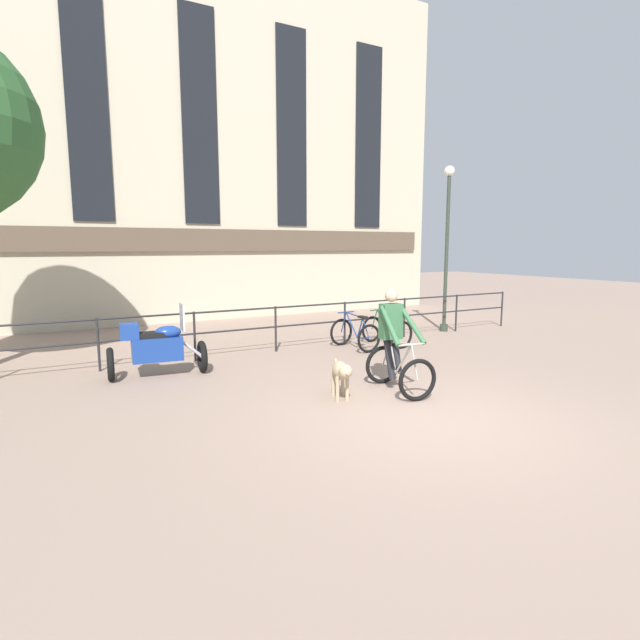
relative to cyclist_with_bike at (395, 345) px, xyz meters
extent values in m
plane|color=gray|center=(-0.48, -1.39, -0.76)|extent=(60.00, 60.00, 0.00)
cylinder|color=#232326|center=(-4.23, 3.81, -0.24)|extent=(0.05, 0.05, 1.05)
cylinder|color=#232326|center=(-2.35, 3.81, -0.24)|extent=(0.05, 0.05, 1.05)
cylinder|color=#232326|center=(-0.48, 3.81, -0.24)|extent=(0.05, 0.05, 1.05)
cylinder|color=#232326|center=(1.40, 3.81, -0.24)|extent=(0.05, 0.05, 1.05)
cylinder|color=#232326|center=(3.27, 3.81, -0.24)|extent=(0.05, 0.05, 1.05)
cylinder|color=#232326|center=(5.15, 3.81, -0.24)|extent=(0.05, 0.05, 1.05)
cylinder|color=#232326|center=(7.02, 3.81, -0.24)|extent=(0.05, 0.05, 1.05)
cylinder|color=#232326|center=(-0.48, 3.81, 0.26)|extent=(15.00, 0.04, 0.04)
cylinder|color=#232326|center=(-0.48, 3.81, -0.19)|extent=(15.00, 0.04, 0.04)
cube|color=#BCB299|center=(-0.48, 9.61, 5.00)|extent=(18.00, 0.60, 11.53)
cube|color=brown|center=(-0.48, 9.25, 1.84)|extent=(17.10, 0.12, 0.70)
cube|color=black|center=(-3.63, 9.28, 5.58)|extent=(1.10, 0.06, 6.46)
cube|color=black|center=(-0.48, 9.28, 5.58)|extent=(1.10, 0.06, 6.46)
cube|color=black|center=(2.67, 9.28, 5.58)|extent=(1.10, 0.06, 6.46)
cube|color=black|center=(5.82, 9.28, 5.58)|extent=(1.10, 0.06, 6.46)
torus|color=black|center=(-0.09, -0.68, -0.42)|extent=(0.68, 0.16, 0.68)
torus|color=black|center=(0.05, 0.41, -0.42)|extent=(0.68, 0.16, 0.68)
cylinder|color=#9E998E|center=(-0.03, -0.26, -0.19)|extent=(0.10, 0.49, 0.60)
cylinder|color=#9E998E|center=(0.01, 0.07, -0.22)|extent=(0.07, 0.23, 0.52)
cylinder|color=#9E998E|center=(-0.02, -0.16, 0.07)|extent=(0.12, 0.66, 0.10)
cylinder|color=#9E998E|center=(0.03, 0.19, -0.45)|extent=(0.08, 0.44, 0.08)
cylinder|color=#9E998E|center=(0.04, 0.29, -0.19)|extent=(0.06, 0.27, 0.47)
cylinder|color=#9E998E|center=(-0.07, -0.58, -0.16)|extent=(0.06, 0.23, 0.54)
cylinder|color=#9E998E|center=(-0.06, -0.49, 0.10)|extent=(0.48, 0.09, 0.03)
cube|color=black|center=(0.02, 0.17, 0.06)|extent=(0.15, 0.25, 0.05)
cube|color=#33603D|center=(0.02, 0.17, 0.39)|extent=(0.38, 0.26, 0.60)
sphere|color=tan|center=(0.02, 0.17, 0.83)|extent=(0.22, 0.22, 0.22)
cylinder|color=#33603D|center=(-0.23, -0.13, 0.37)|extent=(0.23, 0.71, 0.60)
cylinder|color=#33603D|center=(0.19, -0.18, 0.37)|extent=(0.11, 0.72, 0.60)
cylinder|color=black|center=(-0.06, 0.08, -0.25)|extent=(0.12, 0.31, 0.69)
cylinder|color=black|center=(0.08, 0.06, -0.19)|extent=(0.18, 0.32, 0.58)
ellipsoid|color=tan|center=(-1.06, 0.04, -0.30)|extent=(0.39, 0.55, 0.28)
cylinder|color=tan|center=(-1.13, -0.15, -0.28)|extent=(0.20, 0.19, 0.16)
sphere|color=tan|center=(-1.19, -0.32, -0.23)|extent=(0.21, 0.21, 0.21)
cone|color=tan|center=(-1.22, -0.40, -0.24)|extent=(0.15, 0.16, 0.12)
cylinder|color=tan|center=(-0.97, 0.32, -0.25)|extent=(0.10, 0.18, 0.10)
cylinder|color=tan|center=(-1.19, -0.09, -0.56)|extent=(0.06, 0.06, 0.40)
cylinder|color=tan|center=(-1.04, -0.14, -0.56)|extent=(0.06, 0.06, 0.40)
cylinder|color=tan|center=(-1.09, 0.21, -0.56)|extent=(0.06, 0.06, 0.40)
cylinder|color=tan|center=(-0.94, 0.16, -0.56)|extent=(0.06, 0.06, 0.40)
torus|color=black|center=(-2.51, 2.75, -0.45)|extent=(0.18, 0.63, 0.62)
torus|color=black|center=(-4.13, 2.92, -0.45)|extent=(0.18, 0.63, 0.62)
cube|color=navy|center=(-3.32, 2.84, -0.23)|extent=(0.93, 0.49, 0.44)
ellipsoid|color=navy|center=(-3.12, 2.81, 0.07)|extent=(0.51, 0.37, 0.24)
cube|color=black|center=(-3.43, 2.85, 0.04)|extent=(0.59, 0.36, 0.10)
cylinder|color=#B2B2B7|center=(-2.71, 2.77, -0.27)|extent=(0.46, 0.11, 0.41)
cube|color=silver|center=(-2.85, 2.79, 0.34)|extent=(0.07, 0.44, 0.50)
cube|color=navy|center=(-3.79, 2.88, 0.13)|extent=(0.35, 0.39, 0.28)
torus|color=black|center=(1.22, 3.68, -0.43)|extent=(0.66, 0.12, 0.66)
torus|color=black|center=(1.31, 2.64, -0.43)|extent=(0.66, 0.12, 0.66)
cylinder|color=navy|center=(1.26, 3.27, -0.20)|extent=(0.07, 0.47, 0.58)
cylinder|color=navy|center=(1.28, 2.96, -0.24)|extent=(0.05, 0.22, 0.51)
cylinder|color=navy|center=(1.26, 3.18, 0.05)|extent=(0.09, 0.63, 0.10)
cylinder|color=navy|center=(1.29, 2.85, -0.46)|extent=(0.06, 0.42, 0.07)
cylinder|color=navy|center=(1.30, 2.75, -0.21)|extent=(0.04, 0.25, 0.46)
cylinder|color=navy|center=(1.23, 3.59, -0.18)|extent=(0.04, 0.21, 0.52)
cylinder|color=navy|center=(1.24, 3.49, 0.08)|extent=(0.48, 0.07, 0.03)
cube|color=black|center=(1.29, 2.87, 0.03)|extent=(0.14, 0.25, 0.05)
torus|color=black|center=(2.12, 3.68, -0.43)|extent=(0.66, 0.16, 0.66)
torus|color=black|center=(2.28, 2.64, -0.43)|extent=(0.66, 0.16, 0.66)
cylinder|color=#194C2D|center=(2.19, 3.27, -0.20)|extent=(0.10, 0.47, 0.58)
cylinder|color=#194C2D|center=(2.23, 2.96, -0.24)|extent=(0.06, 0.22, 0.51)
cylinder|color=#194C2D|center=(2.20, 3.18, 0.05)|extent=(0.13, 0.63, 0.10)
cylinder|color=#194C2D|center=(2.25, 2.85, -0.46)|extent=(0.09, 0.42, 0.07)
cylinder|color=#194C2D|center=(2.26, 2.75, -0.21)|extent=(0.06, 0.25, 0.46)
cylinder|color=#194C2D|center=(2.14, 3.58, -0.18)|extent=(0.06, 0.21, 0.52)
cylinder|color=#194C2D|center=(2.15, 3.49, 0.08)|extent=(0.48, 0.10, 0.03)
cube|color=black|center=(2.25, 2.87, 0.03)|extent=(0.15, 0.26, 0.05)
cylinder|color=#2D382D|center=(4.86, 3.99, -0.66)|extent=(0.22, 0.22, 0.20)
cylinder|color=#2D382D|center=(4.86, 3.99, 1.40)|extent=(0.10, 0.10, 4.33)
sphere|color=silver|center=(4.86, 3.99, 3.68)|extent=(0.28, 0.28, 0.28)
camera|label=1|loc=(-5.14, -6.53, 1.66)|focal=28.00mm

